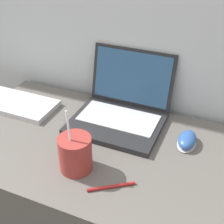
% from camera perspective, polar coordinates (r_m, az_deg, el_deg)
% --- Properties ---
extents(desk, '(1.08, 0.57, 0.70)m').
position_cam_1_polar(desk, '(1.28, -0.52, -18.66)').
color(desk, '#5B5651').
rests_on(desk, ground_plane).
extents(laptop, '(0.32, 0.31, 0.23)m').
position_cam_1_polar(laptop, '(1.14, 1.81, 0.86)').
color(laptop, '#232326').
rests_on(laptop, desk).
extents(drink_cup, '(0.10, 0.10, 0.20)m').
position_cam_1_polar(drink_cup, '(0.92, -6.72, -7.47)').
color(drink_cup, '#9E332D').
rests_on(drink_cup, desk).
extents(computer_mouse, '(0.06, 0.10, 0.04)m').
position_cam_1_polar(computer_mouse, '(1.06, 13.58, -5.02)').
color(computer_mouse, '#B2B2B7').
rests_on(computer_mouse, desk).
extents(external_keyboard, '(0.43, 0.16, 0.02)m').
position_cam_1_polar(external_keyboard, '(1.32, -19.07, 1.98)').
color(external_keyboard, silver).
rests_on(external_keyboard, desk).
extents(pen, '(0.12, 0.09, 0.01)m').
position_cam_1_polar(pen, '(0.90, -0.15, -13.48)').
color(pen, '#A51E1E').
rests_on(pen, desk).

